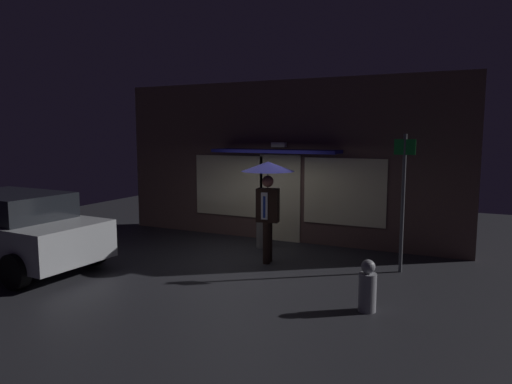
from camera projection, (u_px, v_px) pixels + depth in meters
ground_plane at (241, 262)px, 9.90m from camera, size 18.00×18.00×0.00m
building_facade at (282, 162)px, 11.74m from camera, size 9.09×1.00×4.04m
person_with_umbrella at (268, 183)px, 9.63m from camera, size 1.11×1.11×2.15m
parked_car at (11, 229)px, 9.50m from camera, size 4.20×2.17×1.52m
street_sign_post at (403, 196)px, 8.97m from camera, size 0.40×0.07×2.72m
sidewalk_bollard at (262, 234)px, 11.09m from camera, size 0.27×0.27×0.66m
fire_hydrant at (367, 287)px, 7.09m from camera, size 0.27×0.27×0.82m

